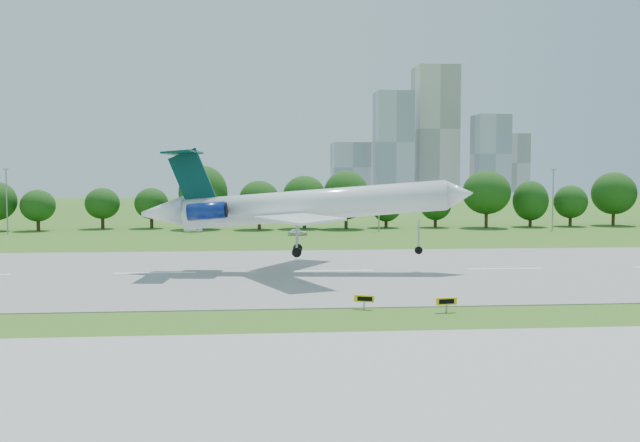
{
  "coord_description": "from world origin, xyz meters",
  "views": [
    {
      "loc": [
        -8.62,
        -54.81,
        10.89
      ],
      "look_at": [
        -2.18,
        18.0,
        6.22
      ],
      "focal_mm": 40.0,
      "sensor_mm": 36.0,
      "label": 1
    }
  ],
  "objects_px": {
    "taxi_sign_left": "(364,299)",
    "service_vehicle_a": "(193,229)",
    "service_vehicle_b": "(298,232)",
    "airliner": "(298,205)"
  },
  "relations": [
    {
      "from": "airliner",
      "to": "taxi_sign_left",
      "type": "distance_m",
      "value": 24.37
    },
    {
      "from": "taxi_sign_left",
      "to": "service_vehicle_b",
      "type": "relative_size",
      "value": 0.45
    },
    {
      "from": "service_vehicle_b",
      "to": "service_vehicle_a",
      "type": "bearing_deg",
      "value": 58.6
    },
    {
      "from": "airliner",
      "to": "service_vehicle_a",
      "type": "relative_size",
      "value": 10.65
    },
    {
      "from": "taxi_sign_left",
      "to": "service_vehicle_a",
      "type": "distance_m",
      "value": 84.16
    },
    {
      "from": "service_vehicle_b",
      "to": "taxi_sign_left",
      "type": "bearing_deg",
      "value": 174.49
    },
    {
      "from": "airliner",
      "to": "service_vehicle_b",
      "type": "relative_size",
      "value": 10.53
    },
    {
      "from": "taxi_sign_left",
      "to": "service_vehicle_a",
      "type": "bearing_deg",
      "value": 123.28
    },
    {
      "from": "airliner",
      "to": "taxi_sign_left",
      "type": "xyz_separation_m",
      "value": [
        4.06,
        -23.06,
        -6.75
      ]
    },
    {
      "from": "airliner",
      "to": "service_vehicle_a",
      "type": "bearing_deg",
      "value": 110.89
    }
  ]
}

